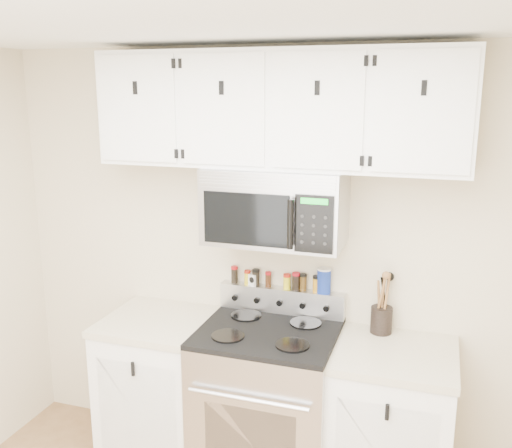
# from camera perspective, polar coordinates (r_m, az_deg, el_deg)

# --- Properties ---
(back_wall) EXTENTS (3.50, 0.01, 2.50)m
(back_wall) POSITION_cam_1_polar(r_m,az_deg,el_deg) (3.40, 2.80, -3.85)
(back_wall) COLOR #C5B794
(back_wall) RESTS_ON floor
(range) EXTENTS (0.76, 0.65, 1.10)m
(range) POSITION_cam_1_polar(r_m,az_deg,el_deg) (3.44, 1.17, -17.63)
(range) COLOR #B7B7BA
(range) RESTS_ON floor
(base_cabinet_left) EXTENTS (0.64, 0.62, 0.92)m
(base_cabinet_left) POSITION_cam_1_polar(r_m,az_deg,el_deg) (3.70, -9.41, -15.85)
(base_cabinet_left) COLOR white
(base_cabinet_left) RESTS_ON floor
(base_cabinet_right) EXTENTS (0.64, 0.62, 0.92)m
(base_cabinet_right) POSITION_cam_1_polar(r_m,az_deg,el_deg) (3.37, 13.27, -19.27)
(base_cabinet_right) COLOR white
(base_cabinet_right) RESTS_ON floor
(microwave) EXTENTS (0.76, 0.44, 0.42)m
(microwave) POSITION_cam_1_polar(r_m,az_deg,el_deg) (3.13, 1.95, 1.81)
(microwave) COLOR #9E9EA3
(microwave) RESTS_ON back_wall
(upper_cabinets) EXTENTS (2.00, 0.35, 0.62)m
(upper_cabinets) POSITION_cam_1_polar(r_m,az_deg,el_deg) (3.09, 2.16, 11.38)
(upper_cabinets) COLOR white
(upper_cabinets) RESTS_ON back_wall
(utensil_crock) EXTENTS (0.12, 0.12, 0.35)m
(utensil_crock) POSITION_cam_1_polar(r_m,az_deg,el_deg) (3.31, 12.43, -9.14)
(utensil_crock) COLOR black
(utensil_crock) RESTS_ON base_cabinet_right
(kitchen_timer) EXTENTS (0.08, 0.07, 0.07)m
(kitchen_timer) POSITION_cam_1_polar(r_m,az_deg,el_deg) (3.46, -0.28, -5.56)
(kitchen_timer) COLOR white
(kitchen_timer) RESTS_ON range
(salt_canister) EXTENTS (0.08, 0.08, 0.15)m
(salt_canister) POSITION_cam_1_polar(r_m,az_deg,el_deg) (3.34, 6.81, -5.63)
(salt_canister) COLOR navy
(salt_canister) RESTS_ON range
(spice_jar_0) EXTENTS (0.04, 0.04, 0.11)m
(spice_jar_0) POSITION_cam_1_polar(r_m,az_deg,el_deg) (3.49, -2.17, -5.07)
(spice_jar_0) COLOR black
(spice_jar_0) RESTS_ON range
(spice_jar_1) EXTENTS (0.04, 0.04, 0.09)m
(spice_jar_1) POSITION_cam_1_polar(r_m,az_deg,el_deg) (3.46, -0.86, -5.34)
(spice_jar_1) COLOR gold
(spice_jar_1) RESTS_ON range
(spice_jar_2) EXTENTS (0.05, 0.05, 0.10)m
(spice_jar_2) POSITION_cam_1_polar(r_m,az_deg,el_deg) (3.45, -0.01, -5.34)
(spice_jar_2) COLOR black
(spice_jar_2) RESTS_ON range
(spice_jar_3) EXTENTS (0.04, 0.04, 0.09)m
(spice_jar_3) POSITION_cam_1_polar(r_m,az_deg,el_deg) (3.43, 1.23, -5.53)
(spice_jar_3) COLOR #381D0D
(spice_jar_3) RESTS_ON range
(spice_jar_4) EXTENTS (0.04, 0.04, 0.09)m
(spice_jar_4) POSITION_cam_1_polar(r_m,az_deg,el_deg) (3.40, 3.10, -5.74)
(spice_jar_4) COLOR gold
(spice_jar_4) RESTS_ON range
(spice_jar_5) EXTENTS (0.05, 0.05, 0.10)m
(spice_jar_5) POSITION_cam_1_polar(r_m,az_deg,el_deg) (3.38, 4.02, -5.71)
(spice_jar_5) COLOR black
(spice_jar_5) RESTS_ON range
(spice_jar_6) EXTENTS (0.04, 0.04, 0.10)m
(spice_jar_6) POSITION_cam_1_polar(r_m,az_deg,el_deg) (3.37, 4.74, -5.80)
(spice_jar_6) COLOR #463011
(spice_jar_6) RESTS_ON range
(spice_jar_7) EXTENTS (0.04, 0.04, 0.10)m
(spice_jar_7) POSITION_cam_1_polar(r_m,az_deg,el_deg) (3.36, 6.05, -5.96)
(spice_jar_7) COLOR #C18116
(spice_jar_7) RESTS_ON range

